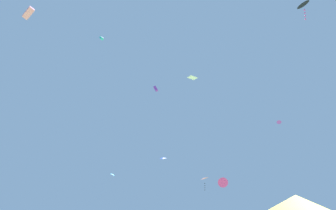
# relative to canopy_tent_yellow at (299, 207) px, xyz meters

# --- Properties ---
(canopy_tent_yellow) EXTENTS (3.58, 3.58, 3.84)m
(canopy_tent_yellow) POSITION_rel_canopy_tent_yellow_xyz_m (0.00, 0.00, 0.00)
(canopy_tent_yellow) COLOR #9E9EA3
(canopy_tent_yellow) RESTS_ON ground
(kite_purple_box) EXTENTS (0.85, 0.47, 1.08)m
(kite_purple_box) POSITION_rel_canopy_tent_yellow_xyz_m (-8.38, 19.90, 21.91)
(kite_purple_box) COLOR purple
(kite_white_diamond) EXTENTS (1.75, 1.54, 0.61)m
(kite_white_diamond) POSITION_rel_canopy_tent_yellow_xyz_m (-2.01, 18.70, 23.55)
(kite_white_diamond) COLOR white
(kite_pink_diamond) EXTENTS (1.06, 0.82, 1.88)m
(kite_pink_diamond) POSITION_rel_canopy_tent_yellow_xyz_m (-0.81, 22.24, 7.17)
(kite_pink_diamond) COLOR pink
(kite_cyan_box) EXTENTS (0.79, 0.68, 0.84)m
(kite_cyan_box) POSITION_rel_canopy_tent_yellow_xyz_m (-15.88, 10.41, 23.77)
(kite_cyan_box) COLOR #2DB7CC
(kite_cyan_diamond) EXTENTS (0.90, 0.85, 0.43)m
(kite_cyan_diamond) POSITION_rel_canopy_tent_yellow_xyz_m (-14.53, 22.59, 7.88)
(kite_cyan_diamond) COLOR #2DB7CC
(kite_purple_delta) EXTENTS (0.97, 0.96, 0.40)m
(kite_purple_delta) POSITION_rel_canopy_tent_yellow_xyz_m (11.43, 19.80, 15.50)
(kite_purple_delta) COLOR purple
(kite_pink_box) EXTENTS (1.39, 1.21, 1.08)m
(kite_pink_box) POSITION_rel_canopy_tent_yellow_xyz_m (-20.44, 2.34, 18.21)
(kite_pink_box) COLOR pink
(kite_magenta_delta) EXTENTS (1.55, 1.04, 1.36)m
(kite_magenta_delta) POSITION_rel_canopy_tent_yellow_xyz_m (1.89, 22.38, 6.72)
(kite_magenta_delta) COLOR #D6389E
(kite_blue_diamond) EXTENTS (0.72, 0.91, 0.48)m
(kite_blue_diamond) POSITION_rel_canopy_tent_yellow_xyz_m (-6.92, 14.59, 7.65)
(kite_blue_diamond) COLOR blue
(kite_black_delta) EXTENTS (1.96, 1.99, 2.89)m
(kite_black_delta) POSITION_rel_canopy_tent_yellow_xyz_m (10.10, 4.69, 23.70)
(kite_black_delta) COLOR black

